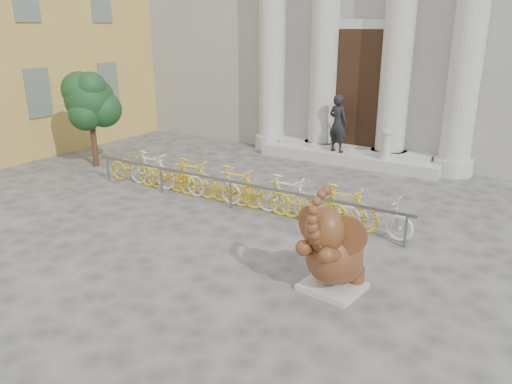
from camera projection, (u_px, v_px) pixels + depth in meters
The scene contains 7 objects.
ground at pixel (149, 278), 8.94m from camera, with size 80.00×80.00×0.00m, color #474442.
entrance_steps at pixel (348, 157), 16.44m from camera, with size 6.00×1.20×0.36m, color #A8A59E.
elephant_statue at pixel (333, 252), 8.34m from camera, with size 1.29×1.49×1.94m.
bike_rack at pixel (236, 186), 12.42m from camera, with size 9.04×0.53×1.00m.
tree at pixel (90, 101), 15.41m from camera, with size 1.73×1.57×3.00m.
pedestrian at pixel (338, 123), 16.12m from camera, with size 0.68×0.45×1.87m, color black.
balustrade_post at pixel (387, 146), 15.34m from camera, with size 0.37×0.37×0.91m.
Camera 1 is at (5.86, -5.75, 4.31)m, focal length 35.00 mm.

